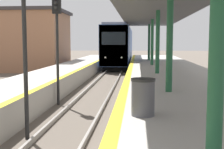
# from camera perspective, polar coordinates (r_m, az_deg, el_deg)

# --- Properties ---
(train) EXTENTS (2.63, 18.34, 4.56)m
(train) POSITION_cam_1_polar(r_m,az_deg,el_deg) (36.71, 1.37, 5.24)
(train) COLOR black
(train) RESTS_ON ground
(signal_near) EXTENTS (0.36, 0.31, 4.87)m
(signal_near) POSITION_cam_1_polar(r_m,az_deg,el_deg) (8.98, -15.81, 9.75)
(signal_near) COLOR black
(signal_near) RESTS_ON ground
(signal_mid) EXTENTS (0.36, 0.31, 4.87)m
(signal_mid) POSITION_cam_1_polar(r_m,az_deg,el_deg) (13.79, -10.03, 8.47)
(signal_mid) COLOR black
(signal_mid) RESTS_ON ground
(station_canopy) EXTENTS (4.59, 32.91, 3.71)m
(station_canopy) POSITION_cam_1_polar(r_m,az_deg,el_deg) (17.79, 8.43, 11.68)
(station_canopy) COLOR #1E5133
(station_canopy) RESTS_ON platform_right
(trash_bin) EXTENTS (0.58, 0.58, 0.89)m
(trash_bin) POSITION_cam_1_polar(r_m,az_deg,el_deg) (7.48, 5.69, -4.12)
(trash_bin) COLOR #4C4C51
(trash_bin) RESTS_ON platform_right
(station_building) EXTENTS (10.37, 6.93, 5.86)m
(station_building) POSITION_cam_1_polar(r_m,az_deg,el_deg) (32.37, -17.48, 5.99)
(station_building) COLOR #9E6B4C
(station_building) RESTS_ON ground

